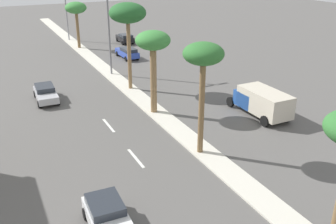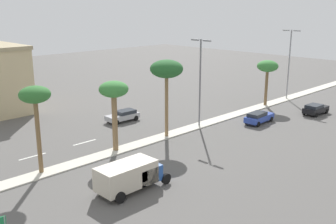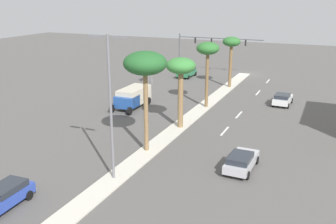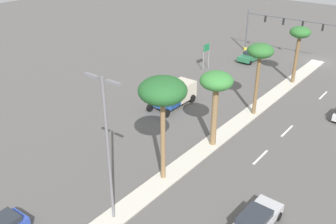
% 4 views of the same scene
% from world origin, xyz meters
% --- Properties ---
extents(ground_plane, '(160.00, 160.00, 0.00)m').
position_xyz_m(ground_plane, '(0.00, 34.13, 0.00)').
color(ground_plane, '#565451').
extents(median_curb, '(1.80, 87.76, 0.12)m').
position_xyz_m(median_curb, '(0.00, 43.88, 0.06)').
color(median_curb, beige).
rests_on(median_curb, ground).
extents(lane_stripe_leading, '(0.20, 2.80, 0.01)m').
position_xyz_m(lane_stripe_leading, '(-4.62, 23.07, 0.01)').
color(lane_stripe_leading, silver).
rests_on(lane_stripe_leading, ground).
extents(lane_stripe_mid, '(0.20, 2.80, 0.01)m').
position_xyz_m(lane_stripe_mid, '(-4.62, 29.00, 0.01)').
color(lane_stripe_mid, silver).
rests_on(lane_stripe_mid, ground).
extents(palm_tree_left, '(2.65, 2.65, 7.67)m').
position_xyz_m(palm_tree_left, '(-0.33, 21.79, 6.74)').
color(palm_tree_left, brown).
rests_on(palm_tree_left, median_curb).
extents(palm_tree_outboard, '(2.90, 2.90, 7.05)m').
position_xyz_m(palm_tree_outboard, '(-0.21, 29.83, 6.00)').
color(palm_tree_outboard, olive).
rests_on(palm_tree_outboard, median_curb).
extents(palm_tree_far, '(3.58, 3.58, 8.54)m').
position_xyz_m(palm_tree_far, '(0.21, 36.62, 7.52)').
color(palm_tree_far, olive).
rests_on(palm_tree_far, median_curb).
extents(palm_tree_front, '(3.03, 3.03, 6.55)m').
position_xyz_m(palm_tree_front, '(0.01, 57.10, 5.66)').
color(palm_tree_front, brown).
rests_on(palm_tree_front, median_curb).
extents(street_lamp_far, '(2.90, 0.24, 10.39)m').
position_xyz_m(street_lamp_far, '(0.07, 42.31, 6.17)').
color(street_lamp_far, slate).
rests_on(street_lamp_far, median_curb).
extents(street_lamp_center, '(2.90, 0.24, 10.61)m').
position_xyz_m(street_lamp_center, '(-0.09, 63.38, 6.28)').
color(street_lamp_center, gray).
rests_on(street_lamp_center, median_curb).
extents(sedan_blue_left, '(1.99, 4.55, 1.44)m').
position_xyz_m(sedan_blue_left, '(4.40, 48.61, 0.77)').
color(sedan_blue_left, '#2D47AD').
rests_on(sedan_blue_left, ground).
extents(sedan_silver_right, '(2.03, 4.34, 1.38)m').
position_xyz_m(sedan_silver_right, '(-8.13, 37.07, 0.75)').
color(sedan_silver_right, '#B2B2B7').
rests_on(sedan_silver_right, ground).
extents(sedan_white_front, '(2.08, 3.91, 1.44)m').
position_xyz_m(sedan_white_front, '(-8.51, 17.03, 0.77)').
color(sedan_white_front, silver).
rests_on(sedan_white_front, ground).
extents(sedan_black_near, '(2.07, 4.13, 1.40)m').
position_xyz_m(sedan_black_near, '(7.43, 57.67, 0.76)').
color(sedan_black_near, black).
rests_on(sedan_black_near, ground).
extents(box_truck, '(2.57, 6.07, 2.33)m').
position_xyz_m(box_truck, '(7.76, 25.30, 1.29)').
color(box_truck, '#234C99').
rests_on(box_truck, ground).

